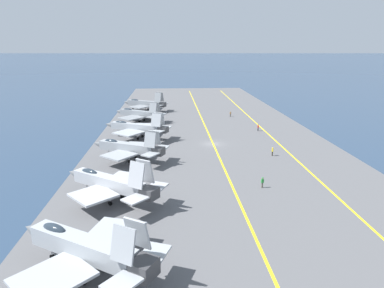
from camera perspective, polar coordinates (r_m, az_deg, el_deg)
The scene contains 14 objects.
ground_plane at distance 75.11m, azimuth 3.53°, elevation -0.27°, with size 2000.00×2000.00×0.00m, color navy.
carrier_deck at distance 75.05m, azimuth 3.53°, elevation -0.12°, with size 204.09×52.42×0.40m, color #565659.
deck_stripe_foul_line at distance 78.10m, azimuth 14.09°, elevation 0.22°, with size 183.68×0.36×0.01m, color yellow.
deck_stripe_centerline at distance 74.99m, azimuth 3.54°, elevation 0.03°, with size 183.68×0.36×0.01m, color yellow.
parked_jet_nearest at distance 34.37m, azimuth -17.43°, elevation -16.16°, with size 13.92×15.48×6.70m.
parked_jet_second at distance 48.24m, azimuth -13.37°, elevation -6.30°, with size 12.93×15.33×6.80m.
parked_jet_third at distance 64.34m, azimuth -10.53°, elevation -0.58°, with size 11.96×15.01×6.08m.
parked_jet_fourth at distance 79.76m, azimuth -9.17°, elevation 2.78°, with size 13.13×16.21×6.33m.
parked_jet_fifth at distance 97.96m, azimuth -8.80°, elevation 5.02°, with size 13.44×15.30×5.79m.
parked_jet_sixth at distance 114.16m, azimuth -7.84°, elevation 6.71°, with size 13.02×15.42×6.29m.
crew_red_vest at distance 87.68m, azimuth 10.96°, elevation 2.74°, with size 0.40×0.28×1.67m.
crew_green_vest at distance 52.85m, azimuth 11.65°, elevation -6.21°, with size 0.31×0.41×1.72m.
crew_brown_vest at distance 104.34m, azimuth 6.42°, elevation 5.04°, with size 0.46×0.44×1.67m.
crew_yellow_vest at distance 68.35m, azimuth 13.27°, elevation -1.14°, with size 0.46×0.42×1.76m.
Camera 1 is at (-71.49, 9.28, 21.07)m, focal length 32.00 mm.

